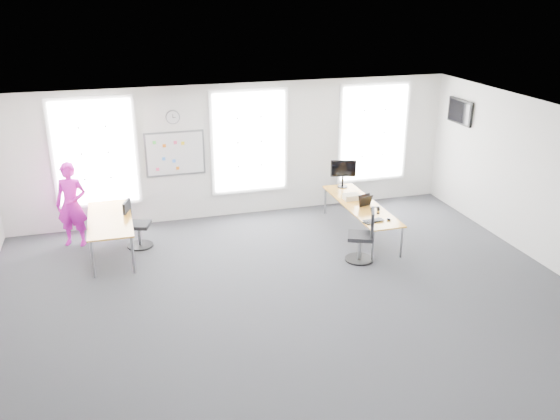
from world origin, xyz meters
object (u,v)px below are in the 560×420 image
object	(u,v)px
desk_left	(110,221)
monitor	(343,171)
headphones	(375,209)
desk_right	(361,206)
keyboard	(373,221)
person	(72,205)
chair_left	(136,227)
chair_right	(363,239)

from	to	relation	value
desk_left	monitor	distance (m)	5.18
headphones	monitor	xyz separation A→B (m)	(-0.06, 1.60, 0.33)
desk_right	keyboard	xyz separation A→B (m)	(-0.15, -0.95, 0.05)
desk_left	monitor	world-z (taller)	monitor
person	headphones	size ratio (longest dim) A/B	9.86
headphones	monitor	bearing A→B (deg)	94.98
keyboard	headphones	size ratio (longest dim) A/B	2.46
desk_left	chair_left	world-z (taller)	chair_left
desk_left	monitor	xyz separation A→B (m)	(5.12, 0.72, 0.36)
chair_left	headphones	size ratio (longest dim) A/B	5.56
desk_right	headphones	distance (m)	0.47
desk_left	person	world-z (taller)	person
chair_left	headphones	bearing A→B (deg)	-85.49
keyboard	headphones	world-z (taller)	headphones
chair_right	person	xyz separation A→B (m)	(-5.32, 2.32, 0.41)
chair_left	chair_right	bearing A→B (deg)	-96.63
monitor	desk_right	bearing A→B (deg)	-76.08
chair_right	monitor	distance (m)	2.49
chair_left	desk_right	bearing A→B (deg)	-80.37
desk_right	desk_left	distance (m)	5.09
desk_right	monitor	world-z (taller)	monitor
desk_right	chair_left	distance (m)	4.65
desk_right	chair_right	xyz separation A→B (m)	(-0.46, -1.22, -0.17)
keyboard	desk_right	bearing A→B (deg)	62.10
chair_right	headphones	world-z (taller)	chair_right
person	headphones	world-z (taller)	person
chair_left	headphones	distance (m)	4.84
desk_right	person	size ratio (longest dim) A/B	1.58
chair_right	chair_left	size ratio (longest dim) A/B	1.06
desk_left	chair_right	bearing A→B (deg)	-19.71
chair_right	monitor	size ratio (longest dim) A/B	1.63
desk_right	keyboard	world-z (taller)	keyboard
desk_left	headphones	size ratio (longest dim) A/B	11.78
desk_left	keyboard	world-z (taller)	desk_left
chair_right	monitor	world-z (taller)	monitor
keyboard	headphones	distance (m)	0.57
desk_right	headphones	world-z (taller)	headphones
desk_left	headphones	world-z (taller)	headphones
desk_left	chair_left	size ratio (longest dim) A/B	2.12
headphones	person	bearing A→B (deg)	167.98
headphones	monitor	size ratio (longest dim) A/B	0.28
chair_right	person	distance (m)	5.82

